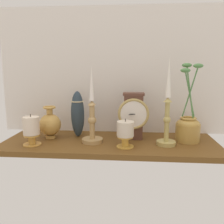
# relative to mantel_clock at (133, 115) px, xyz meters

# --- Properties ---
(ground_plane) EXTENTS (1.00, 0.36, 0.02)m
(ground_plane) POSITION_rel_mantel_clock_xyz_m (-0.11, -0.05, -0.13)
(ground_plane) COLOR brown
(back_wall) EXTENTS (1.20, 0.02, 0.65)m
(back_wall) POSITION_rel_mantel_clock_xyz_m (-0.11, 0.14, 0.21)
(back_wall) COLOR silver
(back_wall) RESTS_ON ground_plane
(mantel_clock) EXTENTS (0.15, 0.09, 0.22)m
(mantel_clock) POSITION_rel_mantel_clock_xyz_m (0.00, 0.00, 0.00)
(mantel_clock) COLOR #553226
(mantel_clock) RESTS_ON ground_plane
(candlestick_tall_left) EXTENTS (0.10, 0.10, 0.35)m
(candlestick_tall_left) POSITION_rel_mantel_clock_xyz_m (-0.19, -0.07, -0.02)
(candlestick_tall_left) COLOR tan
(candlestick_tall_left) RESTS_ON ground_plane
(candlestick_tall_center) EXTENTS (0.09, 0.09, 0.39)m
(candlestick_tall_center) POSITION_rel_mantel_clock_xyz_m (0.15, -0.08, 0.01)
(candlestick_tall_center) COLOR tan
(candlestick_tall_center) RESTS_ON ground_plane
(brass_vase_bulbous) EXTENTS (0.11, 0.11, 0.16)m
(brass_vase_bulbous) POSITION_rel_mantel_clock_xyz_m (-0.40, -0.02, -0.05)
(brass_vase_bulbous) COLOR #C09044
(brass_vase_bulbous) RESTS_ON ground_plane
(brass_vase_jar) EXTENTS (0.11, 0.11, 0.36)m
(brass_vase_jar) POSITION_rel_mantel_clock_xyz_m (0.26, -0.02, -0.04)
(brass_vase_jar) COLOR #B2883E
(brass_vase_jar) RESTS_ON ground_plane
(pillar_candle_front) EXTENTS (0.08, 0.08, 0.13)m
(pillar_candle_front) POSITION_rel_mantel_clock_xyz_m (-0.03, -0.13, -0.05)
(pillar_candle_front) COLOR gold
(pillar_candle_front) RESTS_ON ground_plane
(pillar_candle_near_clock) EXTENTS (0.08, 0.08, 0.14)m
(pillar_candle_near_clock) POSITION_rel_mantel_clock_xyz_m (-0.45, -0.13, -0.05)
(pillar_candle_near_clock) COLOR gold
(pillar_candle_near_clock) RESTS_ON ground_plane
(tall_ceramic_vase) EXTENTS (0.07, 0.07, 0.23)m
(tall_ceramic_vase) POSITION_rel_mantel_clock_xyz_m (-0.28, 0.02, -0.00)
(tall_ceramic_vase) COLOR #293740
(tall_ceramic_vase) RESTS_ON ground_plane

